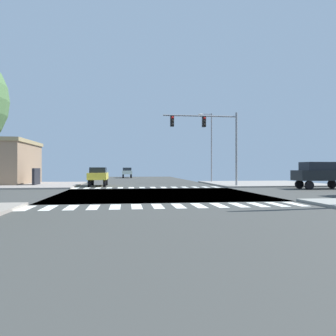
{
  "coord_description": "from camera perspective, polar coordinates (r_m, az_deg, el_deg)",
  "views": [
    {
      "loc": [
        -2.26,
        -22.6,
        1.83
      ],
      "look_at": [
        1.81,
        8.43,
        1.82
      ],
      "focal_mm": 34.53,
      "sensor_mm": 36.0,
      "label": 1
    }
  ],
  "objects": [
    {
      "name": "ground",
      "position": [
        22.79,
        -1.77,
        -4.65
      ],
      "size": [
        90.0,
        90.0,
        0.05
      ],
      "color": "#3B3C39"
    },
    {
      "name": "sidewalk_corner_ne",
      "position": [
        37.86,
        16.32,
        -2.65
      ],
      "size": [
        12.0,
        12.0,
        0.14
      ],
      "color": "gray",
      "rests_on": "ground"
    },
    {
      "name": "sidewalk_corner_nw",
      "position": [
        36.27,
        -24.73,
        -2.76
      ],
      "size": [
        12.0,
        12.0,
        0.14
      ],
      "color": "gray",
      "rests_on": "ground"
    },
    {
      "name": "crosswalk_near",
      "position": [
        15.54,
        0.01,
        -6.73
      ],
      "size": [
        13.5,
        2.0,
        0.01
      ],
      "color": "white",
      "rests_on": "ground"
    },
    {
      "name": "crosswalk_far",
      "position": [
        30.02,
        -3.63,
        -3.47
      ],
      "size": [
        13.5,
        2.0,
        0.01
      ],
      "color": "white",
      "rests_on": "ground"
    },
    {
      "name": "traffic_signal_mast",
      "position": [
        31.24,
        7.29,
        6.43
      ],
      "size": [
        7.24,
        0.55,
        7.18
      ],
      "color": "gray",
      "rests_on": "ground"
    },
    {
      "name": "street_lamp",
      "position": [
        40.46,
        7.37,
        4.65
      ],
      "size": [
        1.78,
        0.32,
        8.59
      ],
      "color": "gray",
      "rests_on": "ground"
    },
    {
      "name": "sedan_nearside_1",
      "position": [
        60.01,
        -7.23,
        -0.66
      ],
      "size": [
        1.8,
        4.3,
        1.88
      ],
      "rotation": [
        0.0,
        0.0,
        3.14
      ],
      "color": "black",
      "rests_on": "ground"
    },
    {
      "name": "sedan_crossing_3",
      "position": [
        33.24,
        -12.21,
        -1.21
      ],
      "size": [
        1.8,
        4.3,
        1.88
      ],
      "rotation": [
        0.0,
        0.0,
        3.14
      ],
      "color": "black",
      "rests_on": "ground"
    },
    {
      "name": "suv_queued_1",
      "position": [
        31.07,
        25.38,
        -0.78
      ],
      "size": [
        4.6,
        1.96,
        2.34
      ],
      "rotation": [
        0.0,
        0.0,
        4.71
      ],
      "color": "black",
      "rests_on": "ground"
    }
  ]
}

